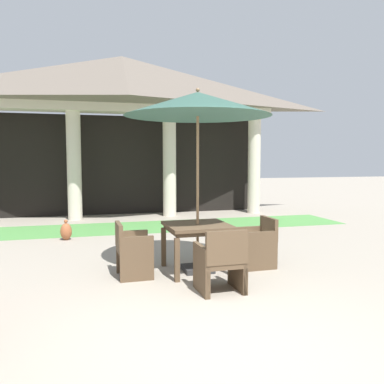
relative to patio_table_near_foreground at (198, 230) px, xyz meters
The scene contains 9 objects.
ground_plane 2.59m from the patio_table_near_foreground, 102.83° to the right, with size 60.00×60.00×0.00m, color #9E9384.
background_pavilion 6.82m from the patio_table_near_foreground, 95.19° to the left, with size 9.52×2.58×4.69m.
lawn_strip 4.31m from the patio_table_near_foreground, 97.49° to the left, with size 11.32×1.84×0.01m, color #519347.
patio_table_near_foreground is the anchor object (origin of this frame).
patio_umbrella_near_foreground 1.90m from the patio_table_near_foreground, ahead, with size 2.22×2.22×2.80m.
patio_chair_near_foreground_south 1.05m from the patio_table_near_foreground, 88.66° to the right, with size 0.59×0.57×0.85m.
patio_chair_near_foreground_west 1.04m from the patio_table_near_foreground, behind, with size 0.51×0.56×0.81m.
patio_chair_near_foreground_east 1.05m from the patio_table_near_foreground, ahead, with size 0.54×0.56×0.79m.
terracotta_urn 3.71m from the patio_table_near_foreground, 124.27° to the left, with size 0.24×0.24×0.45m.
Camera 1 is at (-1.12, -3.43, 1.74)m, focal length 37.45 mm.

